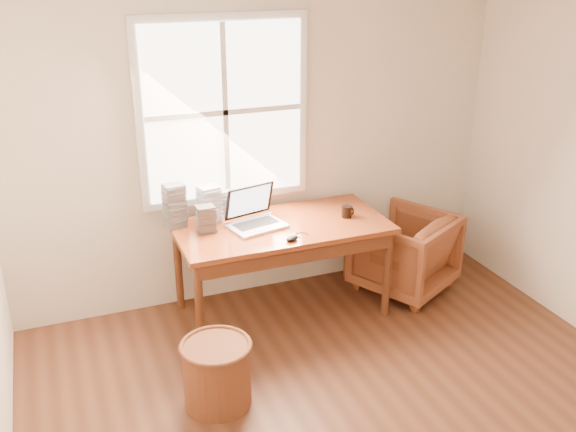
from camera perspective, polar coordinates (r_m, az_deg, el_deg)
name	(u,v)px	position (r m, az deg, el deg)	size (l,w,h in m)	color
room_shell	(393,241)	(3.25, 9.36, -2.17)	(4.04, 4.54, 2.64)	#56301D
desk	(282,227)	(4.84, -0.57, -0.97)	(1.60, 0.80, 0.04)	brown
armchair	(404,252)	(5.45, 10.28, -3.17)	(0.71, 0.73, 0.67)	brown
wicker_stool	(217,374)	(4.15, -6.32, -13.80)	(0.42, 0.42, 0.42)	brown
laptop	(257,210)	(4.73, -2.79, 0.56)	(0.38, 0.40, 0.29)	silver
mouse	(292,238)	(4.56, 0.35, -2.01)	(0.10, 0.06, 0.03)	black
coffee_mug	(347,212)	(4.98, 5.24, 0.39)	(0.08, 0.08, 0.09)	black
cd_stack_a	(209,204)	(4.85, -7.00, 1.02)	(0.15, 0.13, 0.29)	silver
cd_stack_b	(206,219)	(4.72, -7.29, -0.24)	(0.13, 0.11, 0.20)	#25262B
cd_stack_c	(175,206)	(4.82, -10.06, 0.91)	(0.15, 0.13, 0.33)	#9B9CA8
cd_stack_d	(224,202)	(5.02, -5.71, 1.23)	(0.15, 0.14, 0.20)	#B2B8BE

